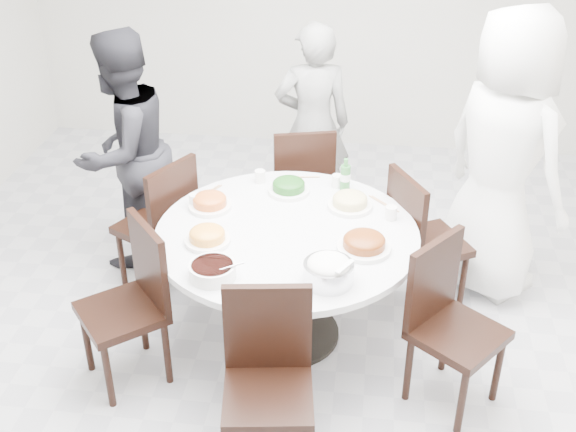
# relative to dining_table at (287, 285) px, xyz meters

# --- Properties ---
(floor) EXTENTS (6.00, 6.00, 0.01)m
(floor) POSITION_rel_dining_table_xyz_m (0.33, -0.13, -0.38)
(floor) COLOR #BCBCC2
(floor) RESTS_ON ground
(dining_table) EXTENTS (1.50, 1.50, 0.75)m
(dining_table) POSITION_rel_dining_table_xyz_m (0.00, 0.00, 0.00)
(dining_table) COLOR white
(dining_table) RESTS_ON floor
(chair_ne) EXTENTS (0.57, 0.57, 0.95)m
(chair_ne) POSITION_rel_dining_table_xyz_m (0.84, 0.44, 0.10)
(chair_ne) COLOR black
(chair_ne) RESTS_ON floor
(chair_n) EXTENTS (0.51, 0.51, 0.95)m
(chair_n) POSITION_rel_dining_table_xyz_m (-0.04, 1.10, 0.10)
(chair_n) COLOR black
(chair_n) RESTS_ON floor
(chair_nw) EXTENTS (0.57, 0.57, 0.95)m
(chair_nw) POSITION_rel_dining_table_xyz_m (-0.92, 0.43, 0.10)
(chair_nw) COLOR black
(chair_nw) RESTS_ON floor
(chair_sw) EXTENTS (0.59, 0.59, 0.95)m
(chair_sw) POSITION_rel_dining_table_xyz_m (-0.85, -0.47, 0.10)
(chair_sw) COLOR black
(chair_sw) RESTS_ON floor
(chair_s) EXTENTS (0.48, 0.48, 0.95)m
(chair_s) POSITION_rel_dining_table_xyz_m (0.04, -0.99, 0.10)
(chair_s) COLOR black
(chair_s) RESTS_ON floor
(chair_se) EXTENTS (0.59, 0.59, 0.95)m
(chair_se) POSITION_rel_dining_table_xyz_m (0.96, -0.43, 0.10)
(chair_se) COLOR black
(chair_se) RESTS_ON floor
(diner_right) EXTENTS (1.06, 1.09, 1.88)m
(diner_right) POSITION_rel_dining_table_xyz_m (1.26, 0.73, 0.57)
(diner_right) COLOR white
(diner_right) RESTS_ON floor
(diner_middle) EXTENTS (0.63, 0.48, 1.54)m
(diner_middle) POSITION_rel_dining_table_xyz_m (0.00, 1.46, 0.40)
(diner_middle) COLOR black
(diner_middle) RESTS_ON floor
(diner_left) EXTENTS (0.90, 0.98, 1.65)m
(diner_left) POSITION_rel_dining_table_xyz_m (-1.20, 0.75, 0.45)
(diner_left) COLOR black
(diner_left) RESTS_ON floor
(dish_greens) EXTENTS (0.26, 0.26, 0.07)m
(dish_greens) POSITION_rel_dining_table_xyz_m (-0.05, 0.45, 0.41)
(dish_greens) COLOR white
(dish_greens) RESTS_ON dining_table
(dish_pale) EXTENTS (0.27, 0.27, 0.07)m
(dish_pale) POSITION_rel_dining_table_xyz_m (0.34, 0.31, 0.41)
(dish_pale) COLOR white
(dish_pale) RESTS_ON dining_table
(dish_orange) EXTENTS (0.26, 0.26, 0.07)m
(dish_orange) POSITION_rel_dining_table_xyz_m (-0.49, 0.20, 0.41)
(dish_orange) COLOR white
(dish_orange) RESTS_ON dining_table
(dish_redbrown) EXTENTS (0.30, 0.30, 0.07)m
(dish_redbrown) POSITION_rel_dining_table_xyz_m (0.44, -0.14, 0.41)
(dish_redbrown) COLOR white
(dish_redbrown) RESTS_ON dining_table
(dish_tofu) EXTENTS (0.25, 0.25, 0.07)m
(dish_tofu) POSITION_rel_dining_table_xyz_m (-0.42, -0.18, 0.41)
(dish_tofu) COLOR white
(dish_tofu) RESTS_ON dining_table
(rice_bowl) EXTENTS (0.26, 0.26, 0.11)m
(rice_bowl) POSITION_rel_dining_table_xyz_m (0.27, -0.46, 0.43)
(rice_bowl) COLOR silver
(rice_bowl) RESTS_ON dining_table
(soup_bowl) EXTENTS (0.24, 0.24, 0.07)m
(soup_bowl) POSITION_rel_dining_table_xyz_m (-0.32, -0.49, 0.41)
(soup_bowl) COLOR white
(soup_bowl) RESTS_ON dining_table
(beverage_bottle) EXTENTS (0.06, 0.06, 0.22)m
(beverage_bottle) POSITION_rel_dining_table_xyz_m (0.30, 0.53, 0.48)
(beverage_bottle) COLOR #2D7231
(beverage_bottle) RESTS_ON dining_table
(tea_cups) EXTENTS (0.07, 0.07, 0.08)m
(tea_cups) POSITION_rel_dining_table_xyz_m (-0.01, 0.60, 0.42)
(tea_cups) COLOR white
(tea_cups) RESTS_ON dining_table
(chopsticks) EXTENTS (0.24, 0.04, 0.01)m
(chopsticks) POSITION_rel_dining_table_xyz_m (0.04, 0.67, 0.38)
(chopsticks) COLOR tan
(chopsticks) RESTS_ON dining_table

